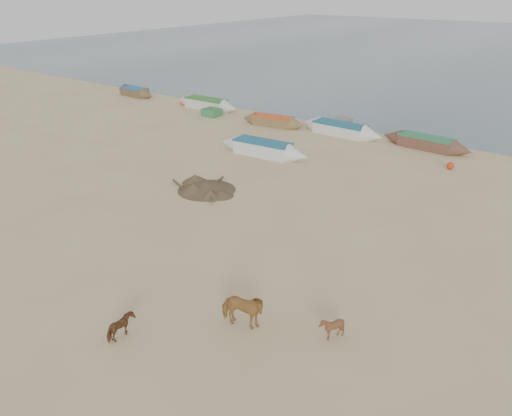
{
  "coord_description": "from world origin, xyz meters",
  "views": [
    {
      "loc": [
        12.08,
        -12.35,
        10.29
      ],
      "look_at": [
        0.0,
        4.0,
        1.0
      ],
      "focal_mm": 35.0,
      "sensor_mm": 36.0,
      "label": 1
    }
  ],
  "objects": [
    {
      "name": "calf_front",
      "position": [
        6.49,
        -0.8,
        0.42
      ],
      "size": [
        0.94,
        0.89,
        0.83
      ],
      "primitive_type": "imported",
      "rotation": [
        0.0,
        0.0,
        -1.22
      ],
      "color": "brown",
      "rests_on": "ground"
    },
    {
      "name": "waterline_canoes",
      "position": [
        -1.64,
        19.95,
        0.42
      ],
      "size": [
        56.69,
        4.26,
        0.94
      ],
      "color": "brown",
      "rests_on": "ground"
    },
    {
      "name": "beach_clutter",
      "position": [
        4.41,
        19.55,
        0.3
      ],
      "size": [
        43.95,
        5.9,
        0.64
      ],
      "color": "#316D3D",
      "rests_on": "ground"
    },
    {
      "name": "debris_pile",
      "position": [
        -4.82,
        6.05,
        0.21
      ],
      "size": [
        3.92,
        3.92,
        0.43
      ],
      "primitive_type": "cone",
      "rotation": [
        0.0,
        0.0,
        0.29
      ],
      "color": "brown",
      "rests_on": "ground"
    },
    {
      "name": "ground",
      "position": [
        0.0,
        0.0,
        0.0
      ],
      "size": [
        140.0,
        140.0,
        0.0
      ],
      "primitive_type": "plane",
      "color": "tan",
      "rests_on": "ground"
    },
    {
      "name": "near_canoe",
      "position": [
        -5.84,
        12.63,
        0.48
      ],
      "size": [
        6.55,
        1.74,
        0.96
      ],
      "primitive_type": null,
      "rotation": [
        0.0,
        0.0,
        0.07
      ],
      "color": "silver",
      "rests_on": "ground"
    },
    {
      "name": "calf_right",
      "position": [
        1.2,
        -4.71,
        0.41
      ],
      "size": [
        0.98,
        1.03,
        0.82
      ],
      "primitive_type": "imported",
      "rotation": [
        0.0,
        0.0,
        2.03
      ],
      "color": "brown",
      "rests_on": "ground"
    },
    {
      "name": "cow_adult",
      "position": [
        3.89,
        -2.01,
        0.65
      ],
      "size": [
        1.68,
        1.13,
        1.3
      ],
      "primitive_type": "imported",
      "rotation": [
        0.0,
        0.0,
        1.87
      ],
      "color": "olive",
      "rests_on": "ground"
    }
  ]
}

